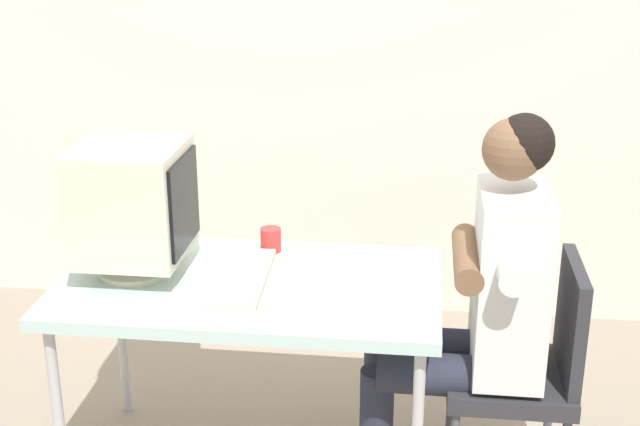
{
  "coord_description": "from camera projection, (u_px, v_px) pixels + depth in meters",
  "views": [
    {
      "loc": [
        0.55,
        -2.61,
        1.94
      ],
      "look_at": [
        0.24,
        0.0,
        0.98
      ],
      "focal_mm": 49.16,
      "sensor_mm": 36.0,
      "label": 1
    }
  ],
  "objects": [
    {
      "name": "keyboard",
      "position": [
        242.0,
        277.0,
        2.9
      ],
      "size": [
        0.18,
        0.47,
        0.03
      ],
      "color": "beige",
      "rests_on": "desk"
    },
    {
      "name": "person_seated",
      "position": [
        478.0,
        297.0,
        2.84
      ],
      "size": [
        0.7,
        0.59,
        1.32
      ],
      "color": "silver",
      "rests_on": "ground_plane"
    },
    {
      "name": "desk_mug",
      "position": [
        271.0,
        239.0,
        3.14
      ],
      "size": [
        0.07,
        0.08,
        0.09
      ],
      "color": "red",
      "rests_on": "desk"
    },
    {
      "name": "crt_monitor",
      "position": [
        132.0,
        203.0,
        2.88
      ],
      "size": [
        0.36,
        0.37,
        0.45
      ],
      "color": "beige",
      "rests_on": "desk"
    },
    {
      "name": "office_chair",
      "position": [
        528.0,
        364.0,
        2.9
      ],
      "size": [
        0.41,
        0.41,
        0.84
      ],
      "color": "#4C4C51",
      "rests_on": "ground_plane"
    },
    {
      "name": "desk",
      "position": [
        249.0,
        295.0,
        2.92
      ],
      "size": [
        1.27,
        0.73,
        0.73
      ],
      "color": "#B7B7BC",
      "rests_on": "ground_plane"
    }
  ]
}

